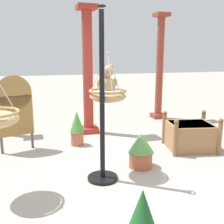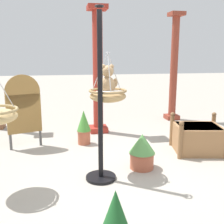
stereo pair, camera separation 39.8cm
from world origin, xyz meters
TOP-DOWN VIEW (x-y plane):
  - ground_plane at (0.00, 0.00)m, footprint 40.00×40.00m
  - display_pole_central at (-0.24, -0.19)m, footprint 0.44×0.44m
  - hanging_basket_with_teddy at (-0.09, 0.06)m, footprint 0.56×0.56m
  - teddy_bear at (-0.09, 0.08)m, footprint 0.31×0.28m
  - greenhouse_pillar_right at (2.25, 3.10)m, footprint 0.37×0.37m
  - greenhouse_pillar_far_back at (0.06, 2.25)m, footprint 0.43×0.43m
  - wooden_planter_box at (1.69, 0.58)m, footprint 1.02×0.94m
  - potted_plant_tall_leafy at (0.45, 0.05)m, footprint 0.41×0.41m
  - potted_plant_bushy_green at (-0.35, 1.41)m, footprint 0.28×0.28m
  - display_sign_board at (-1.48, 1.41)m, footprint 0.62×0.23m

SIDE VIEW (x-z plane):
  - ground_plane at x=0.00m, z-range 0.00..0.00m
  - wooden_planter_box at x=1.69m, z-range -0.06..0.61m
  - potted_plant_tall_leafy at x=0.45m, z-range 0.01..0.57m
  - potted_plant_bushy_green at x=-0.35m, z-range 0.01..0.70m
  - display_pole_central at x=-0.24m, z-range -0.46..1.94m
  - display_sign_board at x=-1.48m, z-range 0.13..1.55m
  - hanging_basket_with_teddy at x=-0.09m, z-range 0.83..1.56m
  - greenhouse_pillar_far_back at x=0.06m, z-range -0.05..2.76m
  - greenhouse_pillar_right at x=2.25m, z-range -0.05..2.81m
  - teddy_bear at x=-0.09m, z-range 1.17..1.61m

